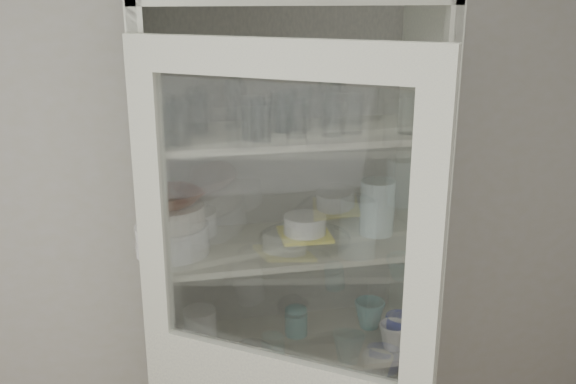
{
  "coord_description": "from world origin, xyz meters",
  "views": [
    {
      "loc": [
        -0.23,
        -0.81,
        2.11
      ],
      "look_at": [
        0.2,
        1.27,
        1.44
      ],
      "focal_mm": 40.0,
      "sensor_mm": 36.0,
      "label": 1
    }
  ],
  "objects_px": {
    "white_ramekin": "(305,224)",
    "terracotta_bowl": "(170,198)",
    "goblet_3": "(337,99)",
    "goblet_0": "(193,105)",
    "measuring_cups": "(251,350)",
    "glass_platter": "(305,239)",
    "mug_blue": "(401,328)",
    "cream_bowl": "(171,215)",
    "goblet_1": "(235,100)",
    "plate_stack_front": "(172,239)",
    "yellow_trivet": "(305,234)",
    "mug_teal": "(370,314)",
    "grey_bowl_stack": "(377,207)",
    "plate_stack_back": "(189,222)",
    "teal_jar": "(296,322)",
    "pantry_cabinet": "(285,312)",
    "white_canister": "(201,327)",
    "goblet_2": "(329,97)",
    "mug_white": "(394,336)"
  },
  "relations": [
    {
      "from": "mug_teal",
      "to": "grey_bowl_stack",
      "type": "bearing_deg",
      "value": -81.29
    },
    {
      "from": "mug_blue",
      "to": "measuring_cups",
      "type": "distance_m",
      "value": 0.56
    },
    {
      "from": "plate_stack_front",
      "to": "glass_platter",
      "type": "bearing_deg",
      "value": 1.02
    },
    {
      "from": "white_ramekin",
      "to": "terracotta_bowl",
      "type": "bearing_deg",
      "value": -178.98
    },
    {
      "from": "goblet_1",
      "to": "glass_platter",
      "type": "xyz_separation_m",
      "value": [
        0.22,
        -0.11,
        -0.49
      ]
    },
    {
      "from": "goblet_3",
      "to": "goblet_0",
      "type": "bearing_deg",
      "value": 179.63
    },
    {
      "from": "plate_stack_front",
      "to": "glass_platter",
      "type": "xyz_separation_m",
      "value": [
        0.46,
        0.01,
        -0.04
      ]
    },
    {
      "from": "goblet_0",
      "to": "glass_platter",
      "type": "distance_m",
      "value": 0.61
    },
    {
      "from": "plate_stack_back",
      "to": "white_ramekin",
      "type": "distance_m",
      "value": 0.43
    },
    {
      "from": "pantry_cabinet",
      "to": "cream_bowl",
      "type": "xyz_separation_m",
      "value": [
        -0.41,
        -0.09,
        0.45
      ]
    },
    {
      "from": "pantry_cabinet",
      "to": "white_canister",
      "type": "height_order",
      "value": "pantry_cabinet"
    },
    {
      "from": "mug_white",
      "to": "teal_jar",
      "type": "bearing_deg",
      "value": 158.47
    },
    {
      "from": "goblet_2",
      "to": "yellow_trivet",
      "type": "bearing_deg",
      "value": -136.24
    },
    {
      "from": "pantry_cabinet",
      "to": "mug_teal",
      "type": "xyz_separation_m",
      "value": [
        0.33,
        -0.04,
        -0.02
      ]
    },
    {
      "from": "measuring_cups",
      "to": "white_canister",
      "type": "relative_size",
      "value": 0.73
    },
    {
      "from": "terracotta_bowl",
      "to": "glass_platter",
      "type": "xyz_separation_m",
      "value": [
        0.46,
        0.01,
        -0.18
      ]
    },
    {
      "from": "goblet_3",
      "to": "terracotta_bowl",
      "type": "bearing_deg",
      "value": -167.4
    },
    {
      "from": "goblet_2",
      "to": "mug_white",
      "type": "xyz_separation_m",
      "value": [
        0.2,
        -0.22,
        -0.85
      ]
    },
    {
      "from": "pantry_cabinet",
      "to": "white_ramekin",
      "type": "xyz_separation_m",
      "value": [
        0.06,
        -0.08,
        0.38
      ]
    },
    {
      "from": "goblet_0",
      "to": "terracotta_bowl",
      "type": "relative_size",
      "value": 0.74
    },
    {
      "from": "cream_bowl",
      "to": "yellow_trivet",
      "type": "distance_m",
      "value": 0.48
    },
    {
      "from": "goblet_1",
      "to": "measuring_cups",
      "type": "bearing_deg",
      "value": -84.87
    },
    {
      "from": "mug_white",
      "to": "grey_bowl_stack",
      "type": "bearing_deg",
      "value": 108.77
    },
    {
      "from": "goblet_1",
      "to": "plate_stack_front",
      "type": "bearing_deg",
      "value": -153.94
    },
    {
      "from": "goblet_2",
      "to": "yellow_trivet",
      "type": "distance_m",
      "value": 0.49
    },
    {
      "from": "mug_blue",
      "to": "cream_bowl",
      "type": "bearing_deg",
      "value": 173.59
    },
    {
      "from": "plate_stack_front",
      "to": "glass_platter",
      "type": "distance_m",
      "value": 0.46
    },
    {
      "from": "mug_teal",
      "to": "white_canister",
      "type": "bearing_deg",
      "value": -176.83
    },
    {
      "from": "plate_stack_back",
      "to": "mug_blue",
      "type": "relative_size",
      "value": 1.64
    },
    {
      "from": "white_ramekin",
      "to": "measuring_cups",
      "type": "height_order",
      "value": "white_ramekin"
    },
    {
      "from": "goblet_0",
      "to": "mug_blue",
      "type": "relative_size",
      "value": 1.22
    },
    {
      "from": "goblet_0",
      "to": "goblet_2",
      "type": "relative_size",
      "value": 0.81
    },
    {
      "from": "goblet_1",
      "to": "terracotta_bowl",
      "type": "distance_m",
      "value": 0.4
    },
    {
      "from": "white_canister",
      "to": "pantry_cabinet",
      "type": "bearing_deg",
      "value": 6.19
    },
    {
      "from": "goblet_3",
      "to": "glass_platter",
      "type": "bearing_deg",
      "value": -138.62
    },
    {
      "from": "glass_platter",
      "to": "terracotta_bowl",
      "type": "bearing_deg",
      "value": -178.98
    },
    {
      "from": "goblet_1",
      "to": "white_canister",
      "type": "height_order",
      "value": "goblet_1"
    },
    {
      "from": "grey_bowl_stack",
      "to": "white_canister",
      "type": "bearing_deg",
      "value": 177.81
    },
    {
      "from": "terracotta_bowl",
      "to": "white_ramekin",
      "type": "xyz_separation_m",
      "value": [
        0.46,
        0.01,
        -0.13
      ]
    },
    {
      "from": "goblet_3",
      "to": "white_canister",
      "type": "distance_m",
      "value": 0.97
    },
    {
      "from": "plate_stack_front",
      "to": "goblet_3",
      "type": "bearing_deg",
      "value": 12.6
    },
    {
      "from": "glass_platter",
      "to": "teal_jar",
      "type": "relative_size",
      "value": 3.19
    },
    {
      "from": "pantry_cabinet",
      "to": "white_ramekin",
      "type": "height_order",
      "value": "pantry_cabinet"
    },
    {
      "from": "plate_stack_front",
      "to": "white_ramekin",
      "type": "height_order",
      "value": "plate_stack_front"
    },
    {
      "from": "terracotta_bowl",
      "to": "mug_white",
      "type": "relative_size",
      "value": 1.94
    },
    {
      "from": "plate_stack_back",
      "to": "cream_bowl",
      "type": "xyz_separation_m",
      "value": [
        -0.07,
        -0.17,
        0.09
      ]
    },
    {
      "from": "goblet_3",
      "to": "teal_jar",
      "type": "distance_m",
      "value": 0.85
    },
    {
      "from": "goblet_3",
      "to": "glass_platter",
      "type": "relative_size",
      "value": 0.49
    },
    {
      "from": "grey_bowl_stack",
      "to": "teal_jar",
      "type": "bearing_deg",
      "value": 174.74
    },
    {
      "from": "mug_blue",
      "to": "white_canister",
      "type": "relative_size",
      "value": 0.88
    }
  ]
}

